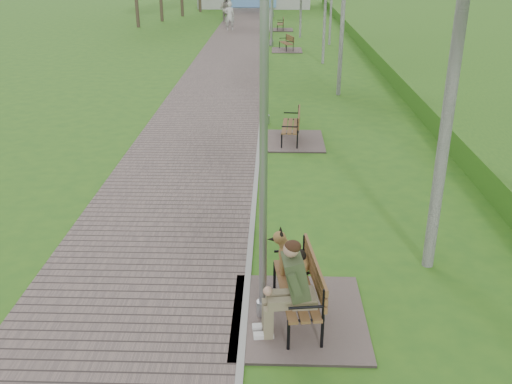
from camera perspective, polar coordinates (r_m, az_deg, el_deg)
walkway at (r=26.34m, az=-2.94°, el=12.23°), size 3.50×67.00×0.04m
kerb at (r=26.26m, az=0.95°, el=12.23°), size 0.10×67.00×0.05m
bench_main at (r=8.33m, az=3.70°, el=-9.88°), size 1.96×2.17×1.71m
bench_second at (r=16.10m, az=3.46°, el=5.76°), size 1.80×2.00×1.10m
bench_third at (r=31.24m, az=3.05°, el=14.26°), size 1.59×1.77×0.98m
bench_far at (r=39.43m, az=2.45°, el=16.13°), size 1.60×1.78×0.98m
lamp_post_near at (r=7.57m, az=0.74°, el=1.30°), size 0.18×0.18×4.71m
lamp_post_second at (r=17.34m, az=1.12°, el=13.93°), size 0.18×0.18×4.77m
pedestrian_near at (r=39.03m, az=-2.66°, el=17.15°), size 0.68×0.46×1.84m
pedestrian_far at (r=43.62m, az=-3.06°, el=17.83°), size 1.12×0.99×1.92m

